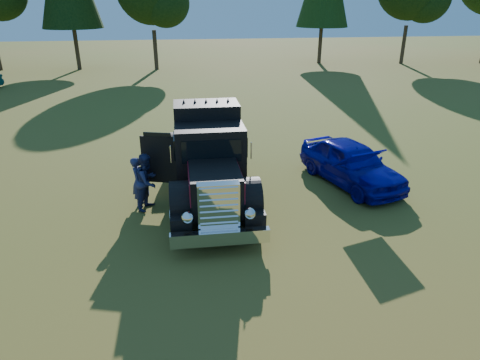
% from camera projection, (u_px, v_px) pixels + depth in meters
% --- Properties ---
extents(ground, '(120.00, 120.00, 0.00)m').
position_uv_depth(ground, '(254.00, 218.00, 12.79)').
color(ground, '#465E1B').
rests_on(ground, ground).
extents(diamond_t_truck, '(3.35, 7.16, 3.00)m').
position_uv_depth(diamond_t_truck, '(209.00, 163.00, 13.41)').
color(diamond_t_truck, black).
rests_on(diamond_t_truck, ground).
extents(hotrod_coupe, '(2.97, 4.74, 1.89)m').
position_uv_depth(hotrod_coupe, '(351.00, 163.00, 14.90)').
color(hotrod_coupe, '#0739A5').
rests_on(hotrod_coupe, ground).
extents(spectator_near, '(0.40, 0.59, 1.59)m').
position_uv_depth(spectator_near, '(138.00, 182.00, 13.28)').
color(spectator_near, navy).
rests_on(spectator_near, ground).
extents(spectator_far, '(0.99, 1.07, 1.78)m').
position_uv_depth(spectator_far, '(147.00, 182.00, 13.05)').
color(spectator_far, '#202B4C').
rests_on(spectator_far, ground).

